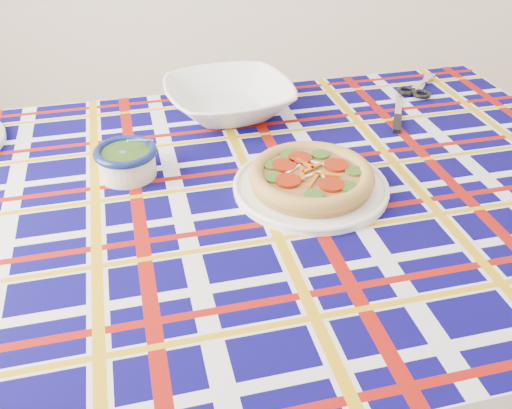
{
  "coord_description": "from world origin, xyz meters",
  "views": [
    {
      "loc": [
        -0.51,
        -1.07,
        1.47
      ],
      "look_at": [
        -0.38,
        -0.16,
        0.85
      ],
      "focal_mm": 40.0,
      "sensor_mm": 36.0,
      "label": 1
    }
  ],
  "objects": [
    {
      "name": "pesto_bowl",
      "position": [
        -0.63,
        0.02,
        0.87
      ],
      "size": [
        0.14,
        0.14,
        0.08
      ],
      "primitive_type": null,
      "rotation": [
        0.0,
        0.0,
        -0.07
      ],
      "color": "#1A3A0F",
      "rests_on": "tablecloth"
    },
    {
      "name": "serving_bowl",
      "position": [
        -0.38,
        0.3,
        0.87
      ],
      "size": [
        0.38,
        0.38,
        0.08
      ],
      "primitive_type": "imported",
      "rotation": [
        0.0,
        0.0,
        0.19
      ],
      "color": "white",
      "rests_on": "tablecloth"
    },
    {
      "name": "main_focaccia_plate",
      "position": [
        -0.25,
        -0.1,
        0.86
      ],
      "size": [
        0.39,
        0.39,
        0.06
      ],
      "primitive_type": null,
      "rotation": [
        0.0,
        0.0,
        0.21
      ],
      "color": "olive",
      "rests_on": "tablecloth"
    },
    {
      "name": "dining_table",
      "position": [
        -0.44,
        -0.1,
        0.74
      ],
      "size": [
        1.85,
        1.26,
        0.82
      ],
      "rotation": [
        0.0,
        0.0,
        0.1
      ],
      "color": "brown",
      "rests_on": "floor"
    },
    {
      "name": "kitchen_scissors",
      "position": [
        0.19,
        0.4,
        0.83
      ],
      "size": [
        0.21,
        0.23,
        0.02
      ],
      "primitive_type": null,
      "rotation": [
        0.0,
        0.0,
        0.87
      ],
      "color": "silver",
      "rests_on": "tablecloth"
    },
    {
      "name": "tablecloth",
      "position": [
        -0.44,
        -0.1,
        0.77
      ],
      "size": [
        1.89,
        1.3,
        0.12
      ],
      "primitive_type": null,
      "rotation": [
        0.0,
        0.0,
        0.1
      ],
      "color": "#08044D",
      "rests_on": "dining_table"
    },
    {
      "name": "floor",
      "position": [
        0.0,
        0.0,
        0.0
      ],
      "size": [
        4.0,
        4.0,
        0.0
      ],
      "primitive_type": "plane",
      "color": "#9B6D50",
      "rests_on": "ground"
    },
    {
      "name": "table_knife",
      "position": [
        0.07,
        0.26,
        0.83
      ],
      "size": [
        0.11,
        0.23,
        0.01
      ],
      "primitive_type": null,
      "rotation": [
        0.0,
        0.0,
        1.2
      ],
      "color": "silver",
      "rests_on": "tablecloth"
    }
  ]
}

